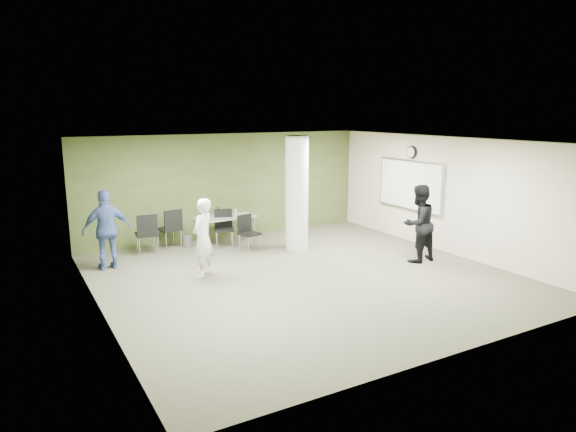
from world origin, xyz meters
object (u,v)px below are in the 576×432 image
folding_table (226,218)px  chair_back_left (147,231)px  man_black (418,224)px  man_blue (107,230)px  woman_white (203,238)px

folding_table → chair_back_left: bearing=177.5°
chair_back_left → man_black: man_black is taller
man_black → folding_table: bearing=-52.5°
chair_back_left → man_blue: size_ratio=0.58×
woman_white → chair_back_left: bearing=-113.6°
woman_white → man_blue: 2.22m
folding_table → man_black: bearing=-51.7°
woman_white → man_black: man_black is taller
chair_back_left → man_black: 6.33m
folding_table → chair_back_left: (-2.03, -0.03, -0.09)m
chair_back_left → woman_white: woman_white is taller
man_blue → chair_back_left: bearing=-148.3°
folding_table → man_blue: 3.13m
folding_table → chair_back_left: chair_back_left is taller
chair_back_left → man_blue: bearing=39.4°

